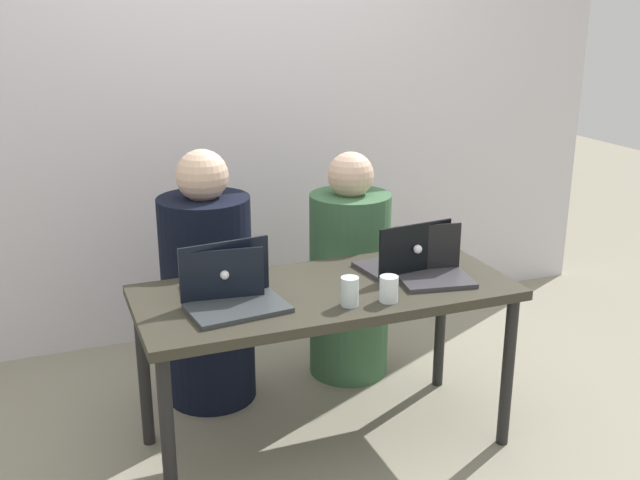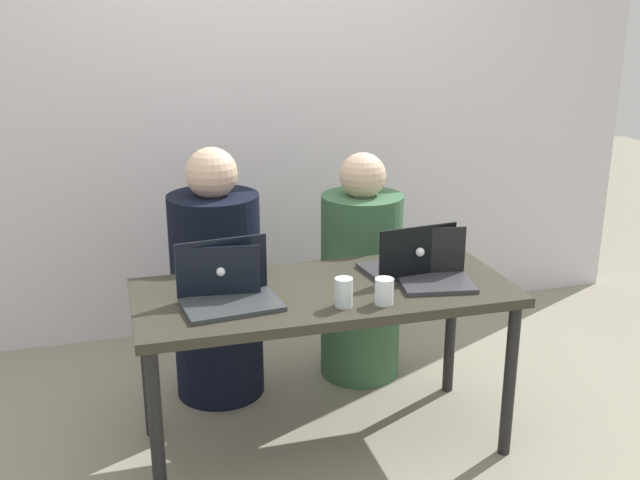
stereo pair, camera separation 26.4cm
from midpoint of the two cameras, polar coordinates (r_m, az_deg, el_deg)
ground_plane at (r=3.28m, az=2.71°, el=-15.22°), size 12.00×12.00×0.00m
back_wall at (r=4.07m, az=-3.14°, el=10.94°), size 4.50×0.10×2.60m
desk at (r=2.98m, az=2.89°, el=-5.01°), size 1.49×0.64×0.70m
person_on_left at (r=3.45m, az=-5.71°, el=-3.72°), size 0.42×0.42×1.18m
person_on_right at (r=3.64m, az=5.22°, el=-3.01°), size 0.47×0.47×1.12m
laptop_front_left at (r=2.80m, az=-4.34°, el=-3.92°), size 0.38×0.29×0.23m
laptop_back_right at (r=3.14m, az=9.19°, el=-1.71°), size 0.37×0.28×0.22m
laptop_front_right at (r=3.05m, az=11.20°, el=-2.43°), size 0.32×0.26×0.21m
laptop_back_left at (r=2.91m, az=-5.00°, el=-3.15°), size 0.32×0.26×0.21m
water_glass_right at (r=2.81m, az=7.60°, el=-4.06°), size 0.07×0.07×0.10m
water_glass_center at (r=2.77m, az=4.56°, el=-4.19°), size 0.07×0.07×0.11m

